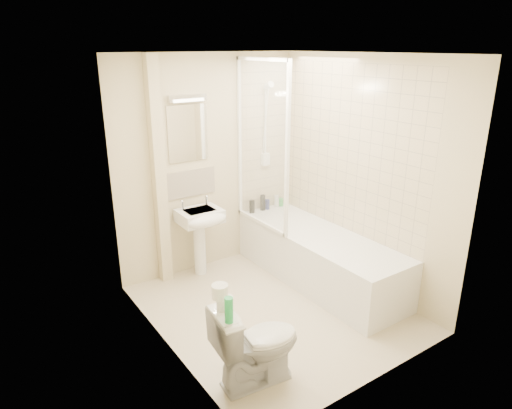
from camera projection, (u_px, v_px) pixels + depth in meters
floor at (274, 309)px, 4.51m from camera, size 2.50×2.50×0.00m
wall_back at (209, 165)px, 5.08m from camera, size 2.20×0.02×2.40m
wall_left at (162, 218)px, 3.52m from camera, size 0.02×2.50×2.40m
wall_right at (361, 175)px, 4.70m from camera, size 0.02×2.50×2.40m
ceiling at (278, 53)px, 3.71m from camera, size 2.20×2.50×0.02m
tile_back at (264, 138)px, 5.40m from camera, size 0.70×0.01×1.75m
tile_right at (348, 150)px, 4.77m from camera, size 0.01×2.10×1.75m
pipe_boxing at (159, 175)px, 4.70m from camera, size 0.12×0.12×2.40m
splashback at (190, 183)px, 5.00m from camera, size 0.60×0.02×0.30m
mirror at (188, 133)px, 4.82m from camera, size 0.46×0.01×0.60m
strip_light at (187, 98)px, 4.68m from camera, size 0.42×0.07×0.07m
bathtub at (319, 256)px, 4.97m from camera, size 0.70×2.10×0.55m
shower_screen at (261, 146)px, 4.86m from camera, size 0.04×0.92×1.80m
shower_fixture at (266, 128)px, 5.32m from camera, size 0.10×0.16×0.99m
pedestal_sink at (202, 224)px, 4.96m from camera, size 0.46×0.44×0.89m
bottle_black_a at (252, 207)px, 5.48m from camera, size 0.07×0.07×0.16m
bottle_black_b at (263, 203)px, 5.56m from camera, size 0.06×0.06×0.19m
bottle_blue at (267, 204)px, 5.61m from camera, size 0.06×0.06×0.12m
bottle_white_b at (277, 201)px, 5.68m from camera, size 0.06×0.06×0.15m
bottle_green at (281, 202)px, 5.72m from camera, size 0.07×0.07×0.10m
toilet at (257, 343)px, 3.44m from camera, size 0.53×0.76×0.68m
toilet_roll_lower at (225, 303)px, 3.25m from camera, size 0.12×0.12×0.09m
toilet_roll_upper at (220, 291)px, 3.22m from camera, size 0.12×0.12×0.10m
green_bottle at (229, 310)px, 3.08m from camera, size 0.06×0.06×0.19m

